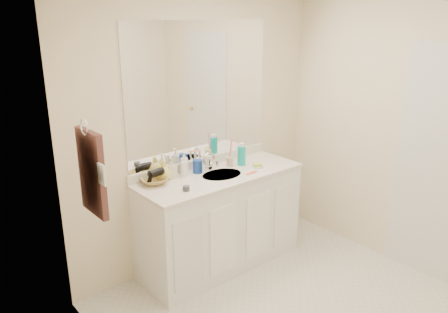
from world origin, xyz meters
TOP-DOWN VIEW (x-y plane):
  - wall_back at (0.00, 1.30)m, footprint 2.60×0.02m
  - wall_left at (-1.30, 0.00)m, footprint 0.02×2.60m
  - wall_right at (1.30, 0.00)m, footprint 0.02×2.60m
  - vanity_cabinet at (0.00, 1.02)m, footprint 1.50×0.55m
  - countertop at (0.00, 1.02)m, footprint 1.52×0.57m
  - backsplash at (0.00, 1.29)m, footprint 1.52×0.03m
  - sink_basin at (0.00, 1.00)m, footprint 0.37×0.37m
  - faucet at (0.00, 1.18)m, footprint 0.02×0.02m
  - mirror at (0.00, 1.29)m, footprint 1.48×0.01m
  - blue_mug at (-0.13, 1.18)m, footprint 0.10×0.10m
  - tan_cup at (0.20, 1.13)m, footprint 0.08×0.08m
  - toothbrush at (0.21, 1.13)m, footprint 0.01×0.04m
  - mouthwash_bottle at (0.30, 1.08)m, footprint 0.08×0.08m
  - soap_dish at (0.36, 0.94)m, footprint 0.10×0.08m
  - green_soap at (0.36, 0.94)m, footprint 0.08×0.07m
  - orange_comb at (0.22, 0.86)m, footprint 0.13×0.04m
  - dark_jar at (-0.45, 0.90)m, footprint 0.06×0.06m
  - extra_white_bottle at (-0.29, 1.16)m, footprint 0.05×0.05m
  - soap_bottle_white at (-0.24, 1.22)m, footprint 0.08×0.08m
  - soap_bottle_cream at (-0.38, 1.22)m, footprint 0.08×0.09m
  - soap_bottle_yellow at (-0.45, 1.22)m, footprint 0.15×0.15m
  - wicker_basket at (-0.56, 1.19)m, footprint 0.28×0.28m
  - hair_dryer at (-0.54, 1.19)m, footprint 0.14×0.08m
  - towel_ring at (-1.27, 0.77)m, footprint 0.01×0.11m
  - hand_towel at (-1.25, 0.77)m, footprint 0.04×0.32m
  - switch_plate at (-1.27, 0.57)m, footprint 0.01×0.08m
  - door at (1.29, -0.30)m, footprint 0.02×0.82m

SIDE VIEW (x-z plane):
  - vanity_cabinet at x=0.00m, z-range 0.00..0.85m
  - countertop at x=0.00m, z-range 0.85..0.88m
  - sink_basin at x=0.00m, z-range 0.86..0.88m
  - orange_comb at x=0.22m, z-range 0.88..0.89m
  - soap_dish at x=0.36m, z-range 0.88..0.89m
  - dark_jar at x=-0.45m, z-range 0.88..0.92m
  - green_soap at x=0.36m, z-range 0.89..0.92m
  - wicker_basket at x=-0.56m, z-range 0.88..0.93m
  - backsplash at x=0.00m, z-range 0.88..0.96m
  - tan_cup at x=0.20m, z-range 0.88..0.97m
  - faucet at x=0.00m, z-range 0.88..0.99m
  - blue_mug at x=-0.13m, z-range 0.88..1.00m
  - extra_white_bottle at x=-0.29m, z-range 0.88..1.02m
  - soap_bottle_yellow at x=-0.45m, z-range 0.88..1.04m
  - soap_bottle_cream at x=-0.38m, z-range 0.88..1.05m
  - mouthwash_bottle at x=0.30m, z-range 0.88..1.06m
  - hair_dryer at x=-0.54m, z-range 0.94..1.00m
  - soap_bottle_white at x=-0.24m, z-range 0.88..1.08m
  - door at x=1.29m, z-range 0.00..2.00m
  - toothbrush at x=0.21m, z-range 0.93..1.13m
  - wall_back at x=0.00m, z-range 0.00..2.40m
  - wall_left at x=-1.30m, z-range 0.00..2.40m
  - wall_right at x=1.30m, z-range 0.00..2.40m
  - hand_towel at x=-1.25m, z-range 0.98..1.52m
  - switch_plate at x=-1.27m, z-range 1.24..1.36m
  - towel_ring at x=-1.27m, z-range 1.49..1.61m
  - mirror at x=0.00m, z-range 0.96..2.16m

